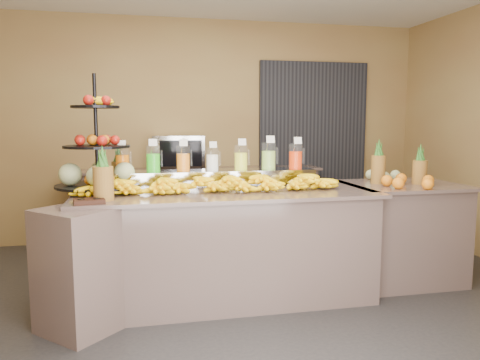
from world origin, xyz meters
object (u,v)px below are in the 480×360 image
object	(u,v)px
condiment_caddy	(89,201)
oven_warmer	(179,152)
pitcher_tray	(213,178)
banana_heap	(213,182)
right_fruit_pile	(403,176)
fruit_stand	(103,163)

from	to	relation	value
condiment_caddy	oven_warmer	distance (m)	2.49
pitcher_tray	banana_heap	xyz separation A→B (m)	(-0.04, -0.30, 0.00)
pitcher_tray	banana_heap	size ratio (longest dim) A/B	0.85
condiment_caddy	right_fruit_pile	bearing A→B (deg)	8.17
pitcher_tray	banana_heap	bearing A→B (deg)	-97.52
right_fruit_pile	oven_warmer	size ratio (longest dim) A/B	0.81
fruit_stand	oven_warmer	xyz separation A→B (m)	(0.78, 1.77, -0.04)
pitcher_tray	oven_warmer	distance (m)	1.68
banana_heap	condiment_caddy	world-z (taller)	banana_heap
fruit_stand	oven_warmer	distance (m)	1.93
pitcher_tray	banana_heap	world-z (taller)	banana_heap
condiment_caddy	right_fruit_pile	distance (m)	2.75
banana_heap	oven_warmer	world-z (taller)	oven_warmer
fruit_stand	condiment_caddy	world-z (taller)	fruit_stand
banana_heap	oven_warmer	size ratio (longest dim) A/B	3.51
banana_heap	fruit_stand	xyz separation A→B (m)	(-0.89, 0.20, 0.17)
condiment_caddy	oven_warmer	bearing A→B (deg)	70.12
pitcher_tray	condiment_caddy	size ratio (longest dim) A/B	8.74
oven_warmer	condiment_caddy	bearing A→B (deg)	-103.86
pitcher_tray	banana_heap	distance (m)	0.30
right_fruit_pile	condiment_caddy	bearing A→B (deg)	-171.83
fruit_stand	pitcher_tray	bearing A→B (deg)	-4.90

